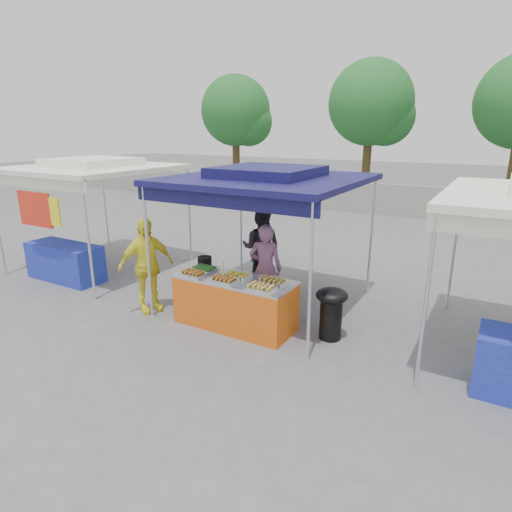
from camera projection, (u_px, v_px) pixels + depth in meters
The scene contains 22 objects.
ground_plane at pixel (238, 323), 7.32m from camera, with size 80.00×80.00×0.00m, color slate.
back_wall at pixel (393, 200), 16.27m from camera, with size 40.00×0.25×1.20m, color gray.
main_canopy at pixel (267, 178), 7.45m from camera, with size 3.20×3.20×2.57m.
neighbor_stall_left at pixel (81, 204), 9.51m from camera, with size 3.20×3.20×2.57m.
tree_0 at pixel (239, 114), 20.55m from camera, with size 3.40×3.32×5.71m.
tree_1 at pixel (374, 107), 17.66m from camera, with size 3.54×3.48×5.99m.
vendor_table at pixel (235, 302), 7.12m from camera, with size 2.00×0.80×0.85m.
food_tray_fl at pixel (193, 274), 7.11m from camera, with size 0.42×0.30×0.07m.
food_tray_fm at pixel (224, 280), 6.82m from camera, with size 0.42×0.30×0.07m.
food_tray_fr at pixel (261, 288), 6.49m from camera, with size 0.42×0.30×0.07m.
food_tray_bl at pixel (204, 269), 7.36m from camera, with size 0.42×0.30×0.07m.
food_tray_bm at pixel (237, 275), 7.05m from camera, with size 0.42×0.30×0.07m.
food_tray_br at pixel (272, 281), 6.76m from camera, with size 0.42×0.30×0.07m.
cooking_pot at pixel (205, 261), 7.68m from camera, with size 0.25×0.25×0.15m, color black.
skewer_cup at pixel (224, 276), 6.94m from camera, with size 0.09×0.09×0.11m, color silver.
wok_burner at pixel (331, 309), 6.67m from camera, with size 0.50×0.50×0.85m.
crate_left at pixel (235, 303), 7.79m from camera, with size 0.49×0.34×0.29m, color #1524AF.
crate_right at pixel (272, 309), 7.50m from camera, with size 0.55×0.38×0.33m, color #1524AF.
crate_stacked at pixel (272, 292), 7.41m from camera, with size 0.54×0.38×0.32m, color #1524AF.
vendor_woman at pixel (265, 269), 7.59m from camera, with size 0.59×0.39×1.63m, color #945E81.
helper_man at pixel (261, 248), 8.75m from camera, with size 0.83×0.64×1.70m, color black.
customer_person at pixel (146, 266), 7.61m from camera, with size 1.01×0.42×1.72m, color yellow.
Camera 1 is at (3.62, -5.63, 3.19)m, focal length 30.00 mm.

